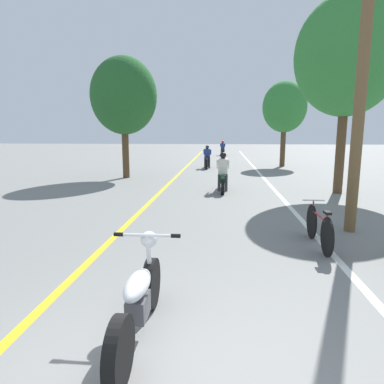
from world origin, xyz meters
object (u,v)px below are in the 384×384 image
roadside_tree_right_near (347,56)px  motorcycle_rider_lead (223,177)px  roadside_tree_left (124,96)px  motorcycle_foreground (139,299)px  roadside_tree_right_far (285,107)px  motorcycle_rider_far (223,150)px  utility_pole (361,86)px  motorcycle_rider_mid (207,159)px  bicycle_parked (319,227)px

roadside_tree_right_near → motorcycle_rider_lead: roadside_tree_right_near is taller
roadside_tree_left → motorcycle_foreground: 13.77m
motorcycle_rider_lead → motorcycle_foreground: bearing=-95.6°
roadside_tree_right_near → roadside_tree_left: bearing=158.3°
roadside_tree_right_far → motorcycle_rider_far: roadside_tree_right_far is taller
utility_pole → motorcycle_rider_lead: size_ratio=2.92×
utility_pole → roadside_tree_right_near: (1.33, 4.97, 1.58)m
motorcycle_rider_lead → motorcycle_rider_far: size_ratio=0.99×
motorcycle_foreground → motorcycle_rider_lead: (0.91, 9.36, 0.12)m
motorcycle_foreground → motorcycle_rider_far: size_ratio=0.95×
roadside_tree_right_near → motorcycle_rider_mid: roadside_tree_right_near is taller
roadside_tree_right_near → motorcycle_rider_far: size_ratio=3.21×
motorcycle_foreground → bicycle_parked: motorcycle_foreground is taller
roadside_tree_right_far → motorcycle_rider_far: 11.28m
roadside_tree_right_near → bicycle_parked: roadside_tree_right_near is taller
utility_pole → motorcycle_rider_mid: 13.96m
roadside_tree_right_far → utility_pole: bearing=-93.9°
roadside_tree_left → motorcycle_rider_lead: size_ratio=2.70×
roadside_tree_right_near → motorcycle_foreground: bearing=-118.6°
motorcycle_rider_lead → motorcycle_rider_mid: 8.21m
roadside_tree_right_near → motorcycle_rider_far: roadside_tree_right_near is taller
roadside_tree_left → roadside_tree_right_far: bearing=36.4°
motorcycle_rider_lead → bicycle_parked: size_ratio=1.17×
motorcycle_foreground → motorcycle_rider_far: bearing=88.1°
roadside_tree_left → bicycle_parked: size_ratio=3.17×
utility_pole → roadside_tree_right_near: roadside_tree_right_near is taller
motorcycle_foreground → motorcycle_rider_lead: motorcycle_rider_lead is taller
roadside_tree_right_far → roadside_tree_left: 10.54m
utility_pole → motorcycle_rider_lead: 6.32m
motorcycle_rider_far → bicycle_parked: motorcycle_rider_far is taller
motorcycle_rider_lead → roadside_tree_right_far: bearing=68.5°
roadside_tree_right_far → motorcycle_rider_lead: roadside_tree_right_far is taller
roadside_tree_right_near → bicycle_parked: size_ratio=3.81×
roadside_tree_right_far → motorcycle_rider_mid: (-4.76, -1.55, -3.17)m
roadside_tree_left → bicycle_parked: bearing=-56.0°
bicycle_parked → motorcycle_rider_lead: bearing=106.5°
roadside_tree_right_far → bicycle_parked: bearing=-97.2°
roadside_tree_right_far → bicycle_parked: (-2.00, -15.87, -3.32)m
utility_pole → roadside_tree_left: utility_pole is taller
motorcycle_rider_lead → roadside_tree_left: bearing=143.5°
roadside_tree_left → motorcycle_rider_far: bearing=74.1°
roadside_tree_right_far → motorcycle_rider_lead: (-3.83, -9.71, -3.15)m
roadside_tree_right_near → motorcycle_foreground: roadside_tree_right_near is taller
roadside_tree_right_near → bicycle_parked: 7.83m
motorcycle_rider_lead → motorcycle_rider_far: motorcycle_rider_lead is taller
utility_pole → motorcycle_foreground: (-3.73, -4.33, -2.71)m
roadside_tree_right_far → roadside_tree_right_near: bearing=-88.1°
roadside_tree_left → motorcycle_foreground: roadside_tree_left is taller
roadside_tree_right_near → roadside_tree_left: size_ratio=1.20×
roadside_tree_right_far → motorcycle_rider_far: size_ratio=2.52×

